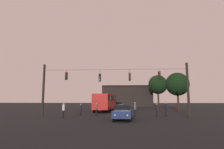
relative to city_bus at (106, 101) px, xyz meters
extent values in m
plane|color=black|center=(2.12, -3.53, -1.87)|extent=(168.00, 168.00, 0.00)
cylinder|color=black|center=(-6.69, -11.32, 1.39)|extent=(0.28, 0.28, 6.51)
cylinder|color=black|center=(10.93, -11.32, 1.39)|extent=(0.28, 0.28, 6.51)
cylinder|color=black|center=(2.12, -11.32, 3.90)|extent=(17.63, 0.02, 0.02)
cylinder|color=black|center=(-3.83, -11.32, 3.75)|extent=(0.03, 0.03, 0.27)
cube|color=black|center=(-3.83, -11.32, 3.14)|extent=(0.26, 0.32, 0.95)
sphere|color=red|center=(-3.83, -11.50, 3.44)|extent=(0.20, 0.20, 0.20)
sphere|color=#5B3D0C|center=(-3.83, -11.50, 3.14)|extent=(0.20, 0.20, 0.20)
sphere|color=#0C4219|center=(-3.83, -11.50, 2.84)|extent=(0.20, 0.20, 0.20)
cylinder|color=black|center=(0.38, -11.32, 3.64)|extent=(0.03, 0.03, 0.51)
cube|color=black|center=(0.38, -11.32, 2.91)|extent=(0.26, 0.32, 0.95)
sphere|color=#510A0A|center=(0.38, -11.50, 3.21)|extent=(0.20, 0.20, 0.20)
sphere|color=#5B3D0C|center=(0.38, -11.50, 2.91)|extent=(0.20, 0.20, 0.20)
sphere|color=#1EE04C|center=(0.38, -11.50, 2.61)|extent=(0.20, 0.20, 0.20)
cylinder|color=black|center=(4.06, -11.32, 3.67)|extent=(0.03, 0.03, 0.43)
cube|color=black|center=(4.06, -11.32, 2.98)|extent=(0.26, 0.32, 0.95)
sphere|color=red|center=(4.06, -11.50, 3.28)|extent=(0.20, 0.20, 0.20)
sphere|color=#5B3D0C|center=(4.06, -11.50, 2.98)|extent=(0.20, 0.20, 0.20)
sphere|color=#0C4219|center=(4.06, -11.50, 2.68)|extent=(0.20, 0.20, 0.20)
cylinder|color=black|center=(7.64, -11.32, 3.75)|extent=(0.03, 0.03, 0.28)
cube|color=black|center=(7.64, -11.32, 3.13)|extent=(0.26, 0.32, 0.95)
sphere|color=red|center=(7.64, -11.50, 3.43)|extent=(0.20, 0.20, 0.20)
sphere|color=#5B3D0C|center=(7.64, -11.50, 3.13)|extent=(0.20, 0.20, 0.20)
sphere|color=#0C4219|center=(7.64, -11.50, 2.83)|extent=(0.20, 0.20, 0.20)
cube|color=#B21E19|center=(0.00, 0.01, -0.12)|extent=(3.28, 11.15, 2.50)
cube|color=black|center=(0.00, 0.01, 0.49)|extent=(3.27, 10.49, 0.70)
cylinder|color=black|center=(-0.82, 4.04, -1.37)|extent=(0.35, 1.02, 1.00)
cylinder|color=black|center=(1.39, 3.88, -1.37)|extent=(0.35, 1.02, 1.00)
cylinder|color=black|center=(-1.26, -2.11, -1.37)|extent=(0.35, 1.02, 1.00)
cylinder|color=black|center=(0.95, -2.27, -1.37)|extent=(0.35, 1.02, 1.00)
cylinder|color=black|center=(-1.40, -4.08, -1.37)|extent=(0.35, 1.02, 1.00)
cylinder|color=black|center=(0.81, -4.24, -1.37)|extent=(0.35, 1.02, 1.00)
cube|color=beige|center=(0.24, 3.30, 0.49)|extent=(2.61, 0.98, 0.56)
cube|color=beige|center=(-0.20, -2.74, 0.49)|extent=(2.61, 0.98, 0.56)
cube|color=navy|center=(3.21, -14.33, -1.21)|extent=(2.08, 4.41, 0.68)
cube|color=black|center=(3.22, -14.18, -0.61)|extent=(1.74, 2.42, 0.52)
cylinder|color=black|center=(3.90, -15.80, -1.55)|extent=(0.26, 0.65, 0.64)
cylinder|color=black|center=(2.33, -15.70, -1.55)|extent=(0.26, 0.65, 0.64)
cylinder|color=black|center=(4.09, -12.97, -1.55)|extent=(0.26, 0.65, 0.64)
cylinder|color=black|center=(2.52, -12.86, -1.55)|extent=(0.26, 0.65, 0.64)
sphere|color=white|center=(3.64, -16.47, -1.21)|extent=(0.18, 0.18, 0.18)
sphere|color=white|center=(2.49, -16.39, -1.21)|extent=(0.18, 0.18, 0.18)
cube|color=#99999E|center=(2.08, 8.93, -1.21)|extent=(2.05, 4.40, 0.68)
cube|color=black|center=(2.09, 8.78, -0.61)|extent=(1.72, 2.41, 0.52)
cylinder|color=black|center=(1.21, 10.30, -1.55)|extent=(0.26, 0.65, 0.64)
cylinder|color=black|center=(2.79, 10.39, -1.55)|extent=(0.26, 0.65, 0.64)
cylinder|color=black|center=(1.38, 7.47, -1.55)|extent=(0.26, 0.65, 0.64)
cylinder|color=black|center=(2.96, 7.56, -1.55)|extent=(0.26, 0.65, 0.64)
sphere|color=white|center=(1.38, 10.99, -1.21)|extent=(0.18, 0.18, 0.18)
sphere|color=white|center=(2.53, 11.06, -1.21)|extent=(0.18, 0.18, 0.18)
cylinder|color=black|center=(-2.23, -10.09, -1.49)|extent=(0.14, 0.14, 0.76)
cylinder|color=black|center=(-2.23, -9.93, -1.49)|extent=(0.14, 0.14, 0.76)
cube|color=black|center=(-2.23, -10.01, -0.82)|extent=(0.25, 0.36, 0.57)
sphere|color=#8C6B51|center=(-2.23, -10.01, -0.43)|extent=(0.21, 0.21, 0.21)
cylinder|color=black|center=(7.32, -10.75, -1.46)|extent=(0.14, 0.14, 0.82)
cylinder|color=black|center=(7.32, -10.59, -1.46)|extent=(0.14, 0.14, 0.82)
cube|color=black|center=(7.32, -10.67, -0.74)|extent=(0.24, 0.36, 0.61)
sphere|color=#8C6B51|center=(7.32, -10.67, -0.32)|extent=(0.22, 0.22, 0.22)
cylinder|color=black|center=(4.69, -10.63, -1.43)|extent=(0.14, 0.14, 0.88)
cylinder|color=black|center=(4.68, -10.79, -1.43)|extent=(0.14, 0.14, 0.88)
cube|color=#4C4C56|center=(4.68, -10.71, -0.65)|extent=(0.28, 0.39, 0.66)
sphere|color=#8C6B51|center=(4.68, -10.71, -0.21)|extent=(0.24, 0.24, 0.24)
cylinder|color=black|center=(8.50, -10.47, -1.43)|extent=(0.14, 0.14, 0.88)
cylinder|color=black|center=(8.49, -10.32, -1.43)|extent=(0.14, 0.14, 0.88)
cube|color=black|center=(8.50, -10.40, -0.66)|extent=(0.27, 0.38, 0.66)
sphere|color=#8C6B51|center=(8.50, -10.40, -0.21)|extent=(0.24, 0.24, 0.24)
cylinder|color=black|center=(-0.20, -10.02, -1.46)|extent=(0.14, 0.14, 0.81)
cylinder|color=black|center=(-0.20, -9.86, -1.46)|extent=(0.14, 0.14, 0.81)
cube|color=maroon|center=(-0.20, -9.94, -0.75)|extent=(0.24, 0.36, 0.61)
sphere|color=#8C6B51|center=(-0.20, -9.94, -0.34)|extent=(0.22, 0.22, 0.22)
cylinder|color=black|center=(-3.47, -13.12, -1.43)|extent=(0.14, 0.14, 0.87)
cylinder|color=black|center=(-3.51, -12.96, -1.43)|extent=(0.14, 0.14, 0.87)
cube|color=silver|center=(-3.49, -13.04, -0.66)|extent=(0.31, 0.40, 0.66)
sphere|color=#8C6B51|center=(-3.49, -13.04, -0.22)|extent=(0.24, 0.24, 0.24)
cube|color=black|center=(4.27, 22.97, 0.91)|extent=(14.17, 9.94, 5.55)
cube|color=black|center=(4.27, 22.97, 3.94)|extent=(14.17, 9.94, 0.50)
cylinder|color=#2D2116|center=(12.21, 15.23, 0.25)|extent=(0.42, 0.42, 4.22)
sphere|color=black|center=(12.21, 15.23, 4.09)|extent=(4.95, 4.95, 4.95)
cylinder|color=#2D2116|center=(12.86, -0.21, -0.18)|extent=(0.33, 0.33, 3.37)
sphere|color=black|center=(12.86, -0.21, 2.94)|extent=(4.12, 4.12, 4.12)
camera|label=1|loc=(3.35, -33.91, 0.24)|focal=29.80mm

